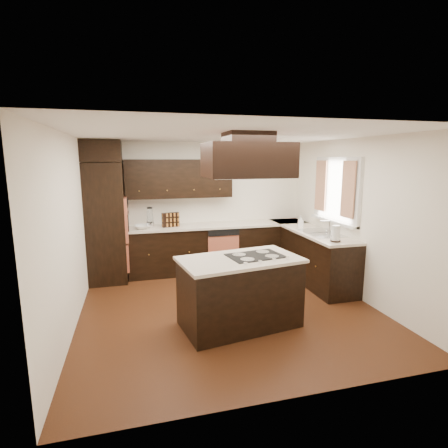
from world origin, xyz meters
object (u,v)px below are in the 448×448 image
(range_hood, at_px, (248,160))
(oven_column, at_px, (106,223))
(island, at_px, (240,293))
(spice_rack, at_px, (171,220))

(range_hood, bearing_deg, oven_column, 129.74)
(island, distance_m, range_hood, 1.72)
(island, height_order, range_hood, range_hood)
(oven_column, distance_m, range_hood, 3.13)
(island, relative_size, spice_rack, 4.59)
(island, xyz_separation_m, spice_rack, (-0.63, 2.35, 0.61))
(spice_rack, bearing_deg, island, -88.20)
(range_hood, bearing_deg, spice_rack, 107.42)
(oven_column, xyz_separation_m, spice_rack, (1.15, 0.07, -0.01))
(oven_column, distance_m, island, 2.96)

